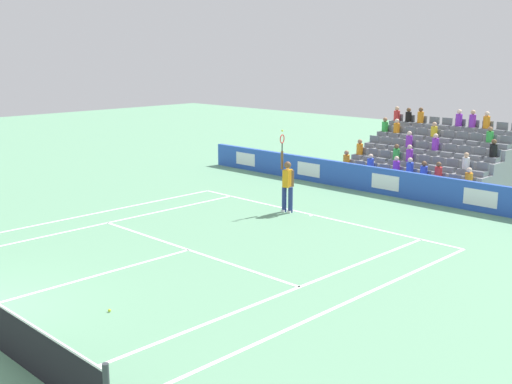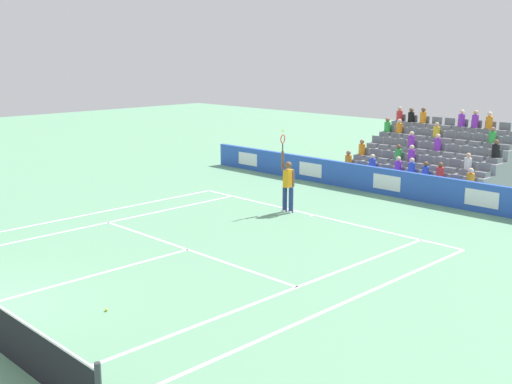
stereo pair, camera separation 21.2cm
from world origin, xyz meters
TOP-DOWN VIEW (x-y plane):
  - line_baseline at (0.00, -11.89)m, footprint 10.97×0.10m
  - line_service at (0.00, -6.40)m, footprint 8.23×0.10m
  - line_centre_service at (0.00, -3.20)m, footprint 0.10×6.40m
  - line_singles_sideline_left at (4.12, -5.95)m, footprint 0.10×11.89m
  - line_singles_sideline_right at (-4.12, -5.95)m, footprint 0.10×11.89m
  - line_doubles_sideline_left at (5.49, -5.95)m, footprint 0.10×11.89m
  - line_doubles_sideline_right at (-5.49, -5.95)m, footprint 0.10×11.89m
  - line_centre_mark at (0.00, -11.79)m, footprint 0.10×0.20m
  - sponsor_barrier at (0.00, -16.31)m, footprint 19.27×0.22m
  - tennis_player at (0.91, -11.55)m, footprint 0.54×0.41m
  - stadium_stand at (0.01, -19.87)m, footprint 6.20×4.75m
  - loose_tennis_ball at (-2.18, -2.42)m, footprint 0.07×0.07m

SIDE VIEW (x-z plane):
  - line_baseline at x=0.00m, z-range 0.00..0.01m
  - line_service at x=0.00m, z-range 0.00..0.01m
  - line_centre_service at x=0.00m, z-range 0.00..0.01m
  - line_singles_sideline_left at x=4.12m, z-range 0.00..0.01m
  - line_singles_sideline_right at x=-4.12m, z-range 0.00..0.01m
  - line_doubles_sideline_left at x=5.49m, z-range 0.00..0.01m
  - line_doubles_sideline_right at x=-5.49m, z-range 0.00..0.01m
  - line_centre_mark at x=0.00m, z-range 0.00..0.01m
  - loose_tennis_ball at x=-2.18m, z-range 0.00..0.07m
  - sponsor_barrier at x=0.00m, z-range 0.00..1.03m
  - stadium_stand at x=0.01m, z-range -0.68..2.35m
  - tennis_player at x=0.91m, z-range -0.43..2.42m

